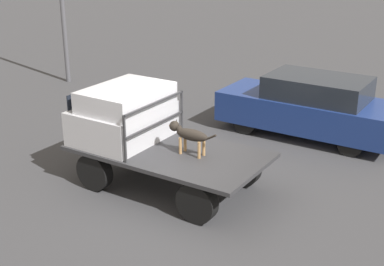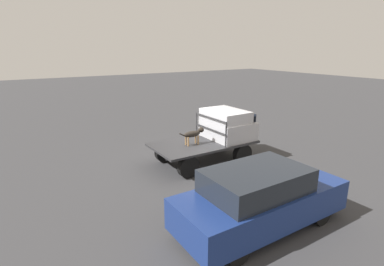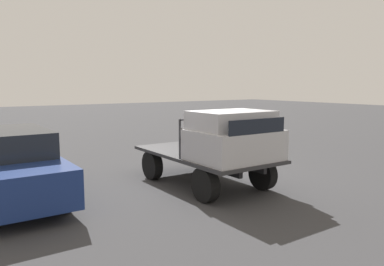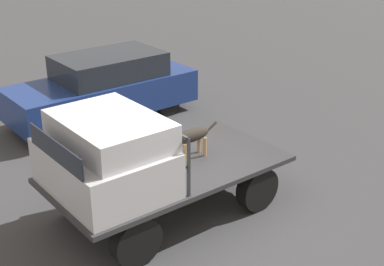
# 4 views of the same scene
# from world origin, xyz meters

# --- Properties ---
(ground_plane) EXTENTS (80.00, 80.00, 0.00)m
(ground_plane) POSITION_xyz_m (0.00, 0.00, 0.00)
(ground_plane) COLOR #38383A
(flatbed_truck) EXTENTS (3.91, 2.07, 0.83)m
(flatbed_truck) POSITION_xyz_m (0.00, 0.00, 0.61)
(flatbed_truck) COLOR black
(flatbed_truck) RESTS_ON ground
(truck_cab) EXTENTS (1.52, 1.95, 1.13)m
(truck_cab) POSITION_xyz_m (1.11, 0.00, 1.36)
(truck_cab) COLOR #B7B7BC
(truck_cab) RESTS_ON flatbed_truck
(truck_headboard) EXTENTS (0.04, 1.95, 0.93)m
(truck_headboard) POSITION_xyz_m (0.32, 0.00, 1.45)
(truck_headboard) COLOR #2D2D30
(truck_headboard) RESTS_ON flatbed_truck
(dog) EXTENTS (1.09, 0.23, 0.65)m
(dog) POSITION_xyz_m (-0.44, -0.03, 1.24)
(dog) COLOR #9E7547
(dog) RESTS_ON flatbed_truck
(parked_sedan) EXTENTS (4.41, 1.73, 1.57)m
(parked_sedan) POSITION_xyz_m (-1.30, -4.33, 0.79)
(parked_sedan) COLOR black
(parked_sedan) RESTS_ON ground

